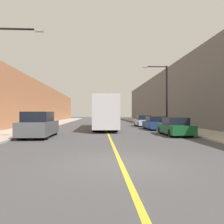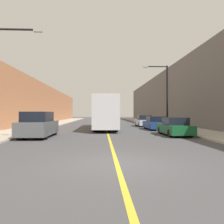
{
  "view_description": "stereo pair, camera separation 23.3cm",
  "coord_description": "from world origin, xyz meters",
  "px_view_note": "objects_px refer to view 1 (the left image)",
  "views": [
    {
      "loc": [
        -0.76,
        -7.68,
        1.77
      ],
      "look_at": [
        0.46,
        13.24,
        1.9
      ],
      "focal_mm": 35.0,
      "sensor_mm": 36.0,
      "label": 1
    },
    {
      "loc": [
        -0.53,
        -7.69,
        1.77
      ],
      "look_at": [
        0.46,
        13.24,
        1.9
      ],
      "focal_mm": 35.0,
      "sensor_mm": 36.0,
      "label": 2
    }
  ],
  "objects_px": {
    "car_right_near": "(175,127)",
    "car_right_mid": "(155,124)",
    "bus": "(104,112)",
    "street_lamp_left": "(2,75)",
    "street_lamp_right": "(164,92)",
    "parked_suv_left": "(39,125)",
    "car_right_far": "(143,121)"
  },
  "relations": [
    {
      "from": "parked_suv_left",
      "to": "street_lamp_left",
      "type": "distance_m",
      "value": 4.69
    },
    {
      "from": "bus",
      "to": "parked_suv_left",
      "type": "distance_m",
      "value": 9.93
    },
    {
      "from": "street_lamp_right",
      "to": "parked_suv_left",
      "type": "bearing_deg",
      "value": -147.35
    },
    {
      "from": "street_lamp_left",
      "to": "bus",
      "type": "bearing_deg",
      "value": 61.84
    },
    {
      "from": "bus",
      "to": "car_right_near",
      "type": "bearing_deg",
      "value": -54.66
    },
    {
      "from": "street_lamp_left",
      "to": "car_right_far",
      "type": "bearing_deg",
      "value": 54.46
    },
    {
      "from": "car_right_mid",
      "to": "street_lamp_left",
      "type": "xyz_separation_m",
      "value": [
        -11.75,
        -10.35,
        3.37
      ]
    },
    {
      "from": "car_right_near",
      "to": "street_lamp_right",
      "type": "distance_m",
      "value": 7.62
    },
    {
      "from": "car_right_far",
      "to": "parked_suv_left",
      "type": "bearing_deg",
      "value": -128.52
    },
    {
      "from": "street_lamp_right",
      "to": "bus",
      "type": "bearing_deg",
      "value": 171.32
    },
    {
      "from": "bus",
      "to": "car_right_mid",
      "type": "relative_size",
      "value": 2.73
    },
    {
      "from": "parked_suv_left",
      "to": "car_right_far",
      "type": "xyz_separation_m",
      "value": [
        10.41,
        13.08,
        -0.2
      ]
    },
    {
      "from": "car_right_near",
      "to": "car_right_far",
      "type": "xyz_separation_m",
      "value": [
        -0.08,
        12.27,
        0.02
      ]
    },
    {
      "from": "bus",
      "to": "car_right_far",
      "type": "height_order",
      "value": "bus"
    },
    {
      "from": "car_right_near",
      "to": "car_right_mid",
      "type": "height_order",
      "value": "car_right_near"
    },
    {
      "from": "car_right_near",
      "to": "street_lamp_left",
      "type": "relative_size",
      "value": 0.67
    },
    {
      "from": "bus",
      "to": "car_right_near",
      "type": "distance_m",
      "value": 9.51
    },
    {
      "from": "car_right_far",
      "to": "street_lamp_left",
      "type": "distance_m",
      "value": 20.35
    },
    {
      "from": "parked_suv_left",
      "to": "car_right_near",
      "type": "xyz_separation_m",
      "value": [
        10.49,
        0.81,
        -0.22
      ]
    },
    {
      "from": "bus",
      "to": "street_lamp_left",
      "type": "height_order",
      "value": "street_lamp_left"
    },
    {
      "from": "parked_suv_left",
      "to": "car_right_near",
      "type": "relative_size",
      "value": 1.06
    },
    {
      "from": "bus",
      "to": "car_right_far",
      "type": "xyz_separation_m",
      "value": [
        5.38,
        4.58,
        -1.19
      ]
    },
    {
      "from": "car_right_mid",
      "to": "car_right_near",
      "type": "bearing_deg",
      "value": -90.01
    },
    {
      "from": "car_right_mid",
      "to": "car_right_far",
      "type": "distance_m",
      "value": 5.98
    },
    {
      "from": "car_right_mid",
      "to": "car_right_far",
      "type": "relative_size",
      "value": 1.03
    },
    {
      "from": "street_lamp_left",
      "to": "street_lamp_right",
      "type": "height_order",
      "value": "street_lamp_right"
    },
    {
      "from": "parked_suv_left",
      "to": "car_right_mid",
      "type": "relative_size",
      "value": 1.04
    },
    {
      "from": "car_right_near",
      "to": "car_right_mid",
      "type": "xyz_separation_m",
      "value": [
        0.0,
        6.3,
        -0.0
      ]
    },
    {
      "from": "parked_suv_left",
      "to": "bus",
      "type": "bearing_deg",
      "value": 59.34
    },
    {
      "from": "bus",
      "to": "car_right_mid",
      "type": "bearing_deg",
      "value": -14.36
    },
    {
      "from": "parked_suv_left",
      "to": "street_lamp_right",
      "type": "relative_size",
      "value": 0.68
    },
    {
      "from": "car_right_far",
      "to": "bus",
      "type": "bearing_deg",
      "value": -139.56
    }
  ]
}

